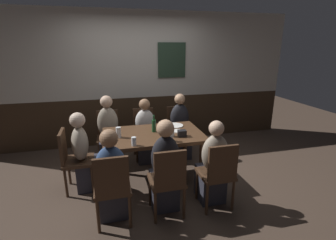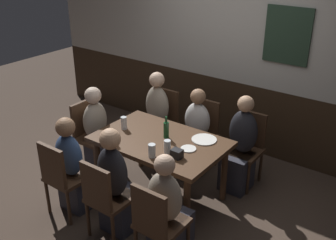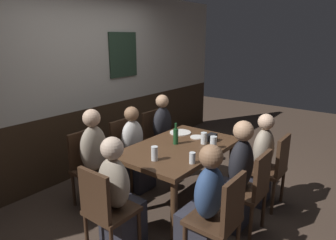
{
  "view_description": "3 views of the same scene",
  "coord_description": "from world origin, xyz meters",
  "px_view_note": "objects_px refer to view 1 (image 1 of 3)",
  "views": [
    {
      "loc": [
        -0.62,
        -3.32,
        1.96
      ],
      "look_at": [
        0.22,
        -0.02,
        0.93
      ],
      "focal_mm": 26.56,
      "sensor_mm": 36.0,
      "label": 1
    },
    {
      "loc": [
        2.34,
        -3.04,
        2.78
      ],
      "look_at": [
        0.06,
        0.06,
        0.97
      ],
      "focal_mm": 42.66,
      "sensor_mm": 36.0,
      "label": 2
    },
    {
      "loc": [
        -2.62,
        -1.85,
        1.94
      ],
      "look_at": [
        -0.04,
        0.13,
        1.03
      ],
      "focal_mm": 31.86,
      "sensor_mm": 36.0,
      "label": 3
    }
  ],
  "objects_px": {
    "pint_glass_stout": "(119,133)",
    "condiment_caddy": "(182,133)",
    "chair_right_far": "(178,128)",
    "person_mid_far": "(146,135)",
    "person_right_near": "(212,168)",
    "chair_head_west": "(72,157)",
    "dining_table": "(153,139)",
    "person_mid_near": "(165,172)",
    "chair_left_far": "(109,133)",
    "pint_glass_amber": "(134,142)",
    "plate_white_small": "(178,131)",
    "chair_mid_far": "(144,130)",
    "person_head_west": "(85,157)",
    "beer_bottle_green": "(154,125)",
    "person_left_far": "(109,136)",
    "chair_mid_near": "(168,179)",
    "person_left_near": "(112,181)",
    "plate_white_large": "(174,125)",
    "chair_right_near": "(218,172)",
    "tumbler_water": "(170,137)",
    "person_right_far": "(180,131)",
    "highball_clear": "(172,132)",
    "chair_left_near": "(112,186)"
  },
  "relations": [
    {
      "from": "chair_left_far",
      "to": "person_left_far",
      "type": "xyz_separation_m",
      "value": [
        0.0,
        -0.16,
        0.0
      ]
    },
    {
      "from": "chair_left_far",
      "to": "pint_glass_amber",
      "type": "xyz_separation_m",
      "value": [
        0.3,
        -1.25,
        0.29
      ]
    },
    {
      "from": "person_mid_near",
      "to": "highball_clear",
      "type": "xyz_separation_m",
      "value": [
        0.23,
        0.53,
        0.31
      ]
    },
    {
      "from": "person_left_near",
      "to": "tumbler_water",
      "type": "relative_size",
      "value": 7.79
    },
    {
      "from": "chair_right_far",
      "to": "person_mid_far",
      "type": "bearing_deg",
      "value": -165.23
    },
    {
      "from": "chair_mid_far",
      "to": "chair_right_far",
      "type": "xyz_separation_m",
      "value": [
        0.62,
        0.0,
        0.0
      ]
    },
    {
      "from": "chair_mid_far",
      "to": "highball_clear",
      "type": "xyz_separation_m",
      "value": [
        0.23,
        -1.05,
        0.31
      ]
    },
    {
      "from": "chair_right_far",
      "to": "dining_table",
      "type": "bearing_deg",
      "value": -125.67
    },
    {
      "from": "chair_left_near",
      "to": "chair_right_near",
      "type": "distance_m",
      "value": 1.25
    },
    {
      "from": "person_mid_near",
      "to": "beer_bottle_green",
      "type": "relative_size",
      "value": 4.64
    },
    {
      "from": "person_left_near",
      "to": "person_right_near",
      "type": "relative_size",
      "value": 1.0
    },
    {
      "from": "chair_head_west",
      "to": "pint_glass_stout",
      "type": "bearing_deg",
      "value": -3.43
    },
    {
      "from": "tumbler_water",
      "to": "beer_bottle_green",
      "type": "relative_size",
      "value": 0.57
    },
    {
      "from": "pint_glass_stout",
      "to": "plate_white_large",
      "type": "height_order",
      "value": "pint_glass_stout"
    },
    {
      "from": "person_right_far",
      "to": "condiment_caddy",
      "type": "bearing_deg",
      "value": -105.52
    },
    {
      "from": "chair_right_far",
      "to": "person_left_near",
      "type": "relative_size",
      "value": 0.8
    },
    {
      "from": "chair_mid_far",
      "to": "dining_table",
      "type": "bearing_deg",
      "value": -90.0
    },
    {
      "from": "chair_mid_near",
      "to": "pint_glass_stout",
      "type": "bearing_deg",
      "value": 120.52
    },
    {
      "from": "person_mid_near",
      "to": "pint_glass_amber",
      "type": "bearing_deg",
      "value": 134.34
    },
    {
      "from": "chair_right_near",
      "to": "tumbler_water",
      "type": "bearing_deg",
      "value": 131.53
    },
    {
      "from": "highball_clear",
      "to": "plate_white_large",
      "type": "bearing_deg",
      "value": 69.95
    },
    {
      "from": "chair_right_near",
      "to": "highball_clear",
      "type": "distance_m",
      "value": 0.85
    },
    {
      "from": "chair_mid_far",
      "to": "plate_white_small",
      "type": "distance_m",
      "value": 0.98
    },
    {
      "from": "chair_left_far",
      "to": "person_left_near",
      "type": "relative_size",
      "value": 0.8
    },
    {
      "from": "chair_mid_near",
      "to": "person_left_near",
      "type": "height_order",
      "value": "person_left_near"
    },
    {
      "from": "person_left_far",
      "to": "pint_glass_amber",
      "type": "height_order",
      "value": "person_left_far"
    },
    {
      "from": "tumbler_water",
      "to": "pint_glass_amber",
      "type": "xyz_separation_m",
      "value": [
        -0.48,
        -0.03,
        -0.01
      ]
    },
    {
      "from": "dining_table",
      "to": "beer_bottle_green",
      "type": "distance_m",
      "value": 0.2
    },
    {
      "from": "chair_left_far",
      "to": "person_mid_far",
      "type": "bearing_deg",
      "value": -14.77
    },
    {
      "from": "pint_glass_stout",
      "to": "chair_right_far",
      "type": "bearing_deg",
      "value": 39.16
    },
    {
      "from": "highball_clear",
      "to": "tumbler_water",
      "type": "height_order",
      "value": "tumbler_water"
    },
    {
      "from": "person_left_near",
      "to": "person_right_near",
      "type": "xyz_separation_m",
      "value": [
        1.25,
        0.0,
        -0.0
      ]
    },
    {
      "from": "highball_clear",
      "to": "pint_glass_amber",
      "type": "xyz_separation_m",
      "value": [
        -0.55,
        -0.2,
        -0.01
      ]
    },
    {
      "from": "dining_table",
      "to": "person_mid_near",
      "type": "xyz_separation_m",
      "value": [
        0.0,
        -0.71,
        -0.16
      ]
    },
    {
      "from": "dining_table",
      "to": "person_mid_far",
      "type": "height_order",
      "value": "person_mid_far"
    },
    {
      "from": "highball_clear",
      "to": "beer_bottle_green",
      "type": "bearing_deg",
      "value": 128.51
    },
    {
      "from": "person_mid_near",
      "to": "beer_bottle_green",
      "type": "xyz_separation_m",
      "value": [
        0.03,
        0.78,
        0.34
      ]
    },
    {
      "from": "pint_glass_stout",
      "to": "condiment_caddy",
      "type": "bearing_deg",
      "value": -11.3
    },
    {
      "from": "dining_table",
      "to": "person_mid_near",
      "type": "relative_size",
      "value": 1.21
    },
    {
      "from": "chair_right_near",
      "to": "pint_glass_amber",
      "type": "relative_size",
      "value": 7.75
    },
    {
      "from": "chair_right_far",
      "to": "person_mid_far",
      "type": "xyz_separation_m",
      "value": [
        -0.62,
        -0.16,
        -0.04
      ]
    },
    {
      "from": "person_right_near",
      "to": "chair_head_west",
      "type": "bearing_deg",
      "value": 158.03
    },
    {
      "from": "person_right_near",
      "to": "plate_white_small",
      "type": "height_order",
      "value": "person_right_near"
    },
    {
      "from": "person_mid_near",
      "to": "plate_white_large",
      "type": "xyz_separation_m",
      "value": [
        0.39,
        0.98,
        0.25
      ]
    },
    {
      "from": "person_head_west",
      "to": "pint_glass_stout",
      "type": "xyz_separation_m",
      "value": [
        0.47,
        -0.04,
        0.33
      ]
    },
    {
      "from": "chair_head_west",
      "to": "person_mid_near",
      "type": "relative_size",
      "value": 0.75
    },
    {
      "from": "plate_white_small",
      "to": "dining_table",
      "type": "bearing_deg",
      "value": 179.39
    },
    {
      "from": "chair_left_far",
      "to": "person_right_far",
      "type": "bearing_deg",
      "value": -7.41
    },
    {
      "from": "person_mid_near",
      "to": "pint_glass_amber",
      "type": "height_order",
      "value": "person_mid_near"
    },
    {
      "from": "chair_head_west",
      "to": "highball_clear",
      "type": "xyz_separation_m",
      "value": [
        1.35,
        -0.18,
        0.31
      ]
    }
  ]
}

